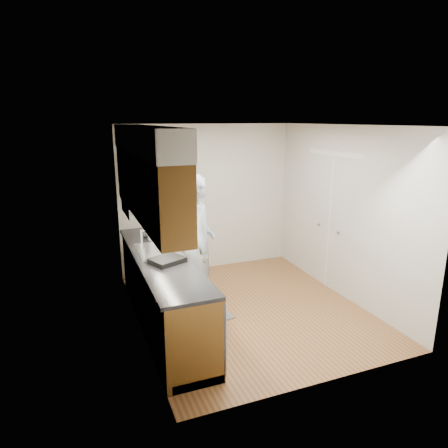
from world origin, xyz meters
name	(u,v)px	position (x,y,z in m)	size (l,w,h in m)	color
floor	(249,308)	(0.00, 0.00, 0.00)	(3.50, 3.50, 0.00)	olive
ceiling	(252,125)	(0.00, 0.00, 2.50)	(3.50, 3.50, 0.00)	white
wall_left	(136,234)	(-1.50, 0.00, 1.25)	(0.02, 3.50, 2.50)	beige
wall_right	(343,213)	(1.50, 0.00, 1.25)	(0.02, 3.50, 2.50)	beige
wall_back	(207,199)	(0.00, 1.75, 1.25)	(3.00, 0.02, 2.50)	beige
counter	(163,289)	(-1.20, 0.00, 0.49)	(0.64, 2.80, 1.30)	brown
upper_cabinets	(146,174)	(-1.33, 0.05, 1.95)	(0.47, 2.80, 1.21)	brown
closet_door	(329,223)	(1.49, 0.30, 1.02)	(0.02, 1.22, 2.05)	white
floor_mat	(199,309)	(-0.66, 0.21, 0.01)	(0.56, 0.95, 0.02)	slate
person	(198,235)	(-0.66, 0.21, 1.08)	(0.75, 0.50, 2.13)	#99AEBB
soap_bottle_a	(151,230)	(-1.19, 0.67, 1.09)	(0.11, 0.11, 0.29)	silver
soap_bottle_b	(157,229)	(-1.07, 0.87, 1.04)	(0.09, 0.09, 0.21)	silver
soap_bottle_c	(147,231)	(-1.21, 0.88, 1.02)	(0.13, 0.13, 0.16)	silver
soda_can	(168,237)	(-0.99, 0.53, 1.01)	(0.07, 0.07, 0.13)	#B1321E
dish_rack	(167,260)	(-1.20, -0.27, 0.97)	(0.36, 0.31, 0.06)	black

